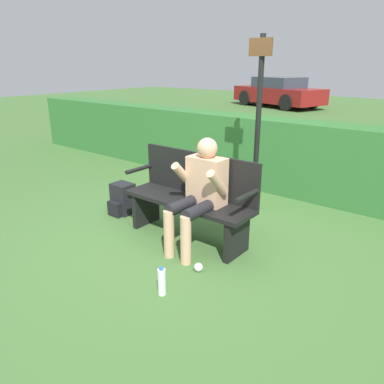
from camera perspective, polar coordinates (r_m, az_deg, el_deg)
The scene contains 9 objects.
ground_plane at distance 4.36m, azimuth -0.72°, elevation -7.05°, with size 40.00×40.00×0.00m, color #426B33.
hedge_back at distance 5.98m, azimuth 13.17°, elevation 5.43°, with size 12.00×0.53×1.11m.
park_bench at distance 4.21m, azimuth -0.15°, elevation -0.75°, with size 1.57×0.45×0.97m.
person_seated at distance 3.91m, azimuth 1.21°, elevation 0.44°, with size 0.54×0.65×1.19m.
backpack at distance 5.07m, azimuth -10.59°, elevation -1.12°, with size 0.28×0.30×0.41m.
water_bottle at distance 3.34m, azimuth -4.63°, elevation -13.46°, with size 0.07×0.07×0.27m.
signpost at distance 4.97m, azimuth 10.05°, elevation 11.05°, with size 0.31×0.09×2.25m.
parked_car at distance 17.76m, azimuth 13.01°, elevation 14.58°, with size 4.50×2.93×1.30m.
litter_crumple at distance 3.70m, azimuth 0.98°, elevation -11.40°, with size 0.09×0.09×0.09m.
Camera 1 is at (2.49, -3.01, 1.93)m, focal length 35.00 mm.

